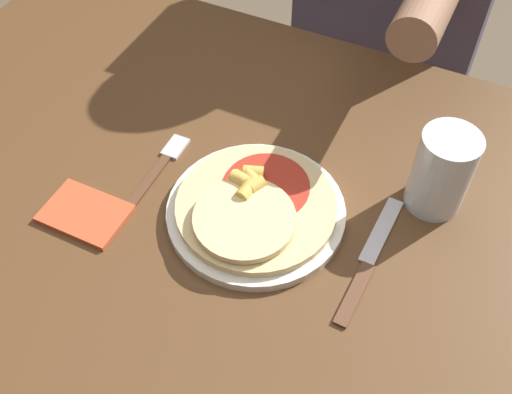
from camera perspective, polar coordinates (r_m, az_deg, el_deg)
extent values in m
plane|color=brown|center=(1.51, -0.47, -18.16)|extent=(8.00, 8.00, 0.00)
cube|color=brown|center=(0.87, -0.77, -0.85)|extent=(1.28, 0.82, 0.03)
cylinder|color=brown|center=(1.58, -14.25, 7.05)|extent=(0.06, 0.06, 0.71)
cylinder|color=silver|center=(0.84, 0.00, -1.42)|extent=(0.25, 0.25, 0.01)
cylinder|color=#E0C689|center=(0.83, 0.00, -0.87)|extent=(0.22, 0.22, 0.01)
cylinder|color=#B22D1E|center=(0.84, 0.99, 1.07)|extent=(0.12, 0.12, 0.00)
cylinder|color=beige|center=(0.80, -1.11, -2.08)|extent=(0.14, 0.14, 0.01)
cylinder|color=gold|center=(0.84, -0.51, 2.42)|extent=(0.03, 0.03, 0.02)
cylinder|color=gold|center=(0.84, -0.65, 1.94)|extent=(0.03, 0.03, 0.02)
cylinder|color=gold|center=(0.83, 0.10, 1.33)|extent=(0.03, 0.03, 0.02)
cylinder|color=gold|center=(0.83, -1.63, 1.54)|extent=(0.03, 0.02, 0.02)
cylinder|color=gold|center=(0.82, -0.85, 0.68)|extent=(0.02, 0.03, 0.02)
cylinder|color=gold|center=(0.83, -1.64, 1.51)|extent=(0.03, 0.02, 0.02)
cube|color=brown|center=(0.89, -10.53, 1.03)|extent=(0.02, 0.13, 0.00)
cube|color=silver|center=(0.93, -7.69, 4.75)|extent=(0.03, 0.05, 0.00)
cube|color=brown|center=(0.78, 9.37, -9.08)|extent=(0.02, 0.10, 0.00)
cube|color=silver|center=(0.84, 11.86, -3.14)|extent=(0.03, 0.12, 0.00)
cylinder|color=silver|center=(0.85, 17.28, 2.33)|extent=(0.08, 0.08, 0.13)
cube|color=#C6512D|center=(0.87, -15.96, -1.51)|extent=(0.12, 0.08, 0.01)
cylinder|color=#2D2D38|center=(1.61, 7.52, 4.99)|extent=(0.11, 0.11, 0.53)
cylinder|color=#2D2D38|center=(1.59, 13.01, 3.08)|extent=(0.11, 0.11, 0.53)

